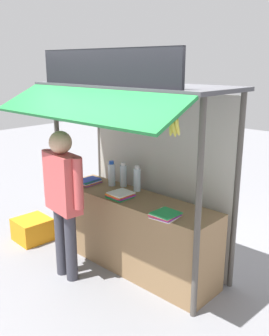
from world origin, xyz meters
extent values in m
plane|color=gray|center=(0.00, 0.00, 0.00)|extent=(20.00, 20.00, 0.00)
cube|color=olive|center=(0.00, 0.00, 0.44)|extent=(2.09, 0.56, 0.88)
cylinder|color=#4C4742|center=(-1.05, -0.28, 1.06)|extent=(0.06, 0.06, 2.12)
cylinder|color=#4C4742|center=(1.05, -0.28, 1.06)|extent=(0.06, 0.06, 2.12)
cylinder|color=#4C4742|center=(-1.05, 0.42, 1.06)|extent=(0.06, 0.06, 2.12)
cylinder|color=#4C4742|center=(1.05, 0.42, 1.06)|extent=(0.06, 0.06, 2.12)
cube|color=#B7B2A8|center=(0.00, 0.42, 1.03)|extent=(2.05, 0.04, 2.07)
cube|color=#3F3F44|center=(0.00, -0.03, 2.14)|extent=(2.29, 0.90, 0.04)
cube|color=#1E7A38|center=(0.00, -0.73, 2.00)|extent=(2.25, 0.51, 0.26)
cube|color=black|center=(0.00, -0.43, 2.33)|extent=(1.88, 0.04, 0.35)
cylinder|color=#59544C|center=(0.00, -0.38, 2.04)|extent=(1.99, 0.02, 0.02)
cylinder|color=silver|center=(-0.59, 0.22, 0.99)|extent=(0.07, 0.07, 0.21)
cylinder|color=white|center=(-0.59, 0.22, 1.11)|extent=(0.04, 0.04, 0.03)
cylinder|color=silver|center=(-0.14, 0.19, 1.02)|extent=(0.09, 0.09, 0.27)
cylinder|color=white|center=(-0.14, 0.19, 1.18)|extent=(0.06, 0.06, 0.04)
cylinder|color=silver|center=(-0.38, 0.20, 1.02)|extent=(0.09, 0.09, 0.27)
cylinder|color=white|center=(-0.38, 0.20, 1.17)|extent=(0.06, 0.06, 0.04)
cylinder|color=silver|center=(-0.50, 0.12, 1.02)|extent=(0.09, 0.09, 0.28)
cylinder|color=blue|center=(-0.50, 0.12, 1.18)|extent=(0.06, 0.06, 0.04)
cube|color=green|center=(-0.11, -0.12, 0.89)|extent=(0.23, 0.25, 0.01)
cube|color=green|center=(-0.12, -0.12, 0.90)|extent=(0.25, 0.27, 0.01)
cube|color=purple|center=(-0.10, -0.11, 0.91)|extent=(0.24, 0.26, 0.01)
cube|color=red|center=(-0.12, -0.12, 0.92)|extent=(0.25, 0.26, 0.01)
cube|color=orange|center=(-0.11, -0.12, 0.93)|extent=(0.23, 0.25, 0.01)
cube|color=white|center=(-0.10, -0.12, 0.94)|extent=(0.25, 0.26, 0.01)
cube|color=white|center=(0.62, -0.21, 0.89)|extent=(0.26, 0.27, 0.01)
cube|color=purple|center=(0.61, -0.20, 0.90)|extent=(0.25, 0.25, 0.01)
cube|color=red|center=(0.61, -0.21, 0.91)|extent=(0.26, 0.26, 0.01)
cube|color=white|center=(0.61, -0.21, 0.92)|extent=(0.25, 0.26, 0.01)
cube|color=green|center=(0.63, -0.21, 0.93)|extent=(0.25, 0.25, 0.01)
cube|color=purple|center=(-0.77, -0.01, 0.89)|extent=(0.19, 0.29, 0.01)
cube|color=orange|center=(-0.77, -0.01, 0.90)|extent=(0.19, 0.29, 0.01)
cube|color=orange|center=(-0.77, -0.03, 0.91)|extent=(0.18, 0.28, 0.01)
cube|color=white|center=(-0.76, -0.03, 0.92)|extent=(0.18, 0.28, 0.01)
cube|color=blue|center=(-0.76, -0.03, 0.92)|extent=(0.19, 0.29, 0.01)
cube|color=green|center=(-0.77, -0.03, 0.93)|extent=(0.20, 0.30, 0.01)
cube|color=blue|center=(-0.77, -0.03, 0.94)|extent=(0.19, 0.29, 0.01)
cylinder|color=#332D23|center=(-0.81, -0.38, 1.99)|extent=(0.01, 0.01, 0.08)
cylinder|color=olive|center=(-0.81, -0.38, 1.93)|extent=(0.04, 0.04, 0.04)
ellipsoid|color=yellow|center=(-0.79, -0.38, 1.85)|extent=(0.04, 0.08, 0.15)
ellipsoid|color=yellow|center=(-0.80, -0.36, 1.85)|extent=(0.07, 0.06, 0.15)
ellipsoid|color=yellow|center=(-0.82, -0.36, 1.85)|extent=(0.09, 0.06, 0.15)
ellipsoid|color=yellow|center=(-0.83, -0.38, 1.85)|extent=(0.04, 0.07, 0.15)
ellipsoid|color=yellow|center=(-0.82, -0.40, 1.85)|extent=(0.07, 0.05, 0.15)
ellipsoid|color=yellow|center=(-0.80, -0.40, 1.85)|extent=(0.07, 0.06, 0.15)
cylinder|color=#332D23|center=(0.36, -0.38, 1.98)|extent=(0.01, 0.01, 0.09)
cylinder|color=olive|center=(0.36, -0.38, 1.91)|extent=(0.04, 0.04, 0.04)
ellipsoid|color=olive|center=(0.38, -0.38, 1.84)|extent=(0.04, 0.06, 0.13)
ellipsoid|color=olive|center=(0.38, -0.37, 1.85)|extent=(0.06, 0.07, 0.13)
ellipsoid|color=olive|center=(0.36, -0.36, 1.84)|extent=(0.06, 0.04, 0.13)
ellipsoid|color=olive|center=(0.35, -0.37, 1.84)|extent=(0.06, 0.05, 0.13)
ellipsoid|color=olive|center=(0.34, -0.37, 1.85)|extent=(0.05, 0.07, 0.13)
ellipsoid|color=olive|center=(0.35, -0.38, 1.84)|extent=(0.04, 0.06, 0.13)
ellipsoid|color=olive|center=(0.35, -0.40, 1.85)|extent=(0.07, 0.05, 0.13)
ellipsoid|color=olive|center=(0.36, -0.40, 1.84)|extent=(0.06, 0.04, 0.13)
ellipsoid|color=olive|center=(0.38, -0.40, 1.85)|extent=(0.06, 0.06, 0.13)
cylinder|color=#332D23|center=(0.83, -0.38, 1.98)|extent=(0.01, 0.01, 0.08)
cylinder|color=olive|center=(0.83, -0.38, 1.93)|extent=(0.04, 0.04, 0.04)
ellipsoid|color=#D9C745|center=(0.86, -0.38, 1.84)|extent=(0.04, 0.09, 0.16)
ellipsoid|color=#D9C745|center=(0.84, -0.36, 1.84)|extent=(0.07, 0.05, 0.17)
ellipsoid|color=#D9C745|center=(0.81, -0.36, 1.84)|extent=(0.07, 0.08, 0.17)
ellipsoid|color=#D9C745|center=(0.80, -0.40, 1.84)|extent=(0.06, 0.08, 0.17)
ellipsoid|color=#D9C745|center=(0.83, -0.40, 1.84)|extent=(0.06, 0.05, 0.17)
cylinder|color=#332D23|center=(-0.42, -0.38, 1.97)|extent=(0.01, 0.01, 0.10)
cylinder|color=olive|center=(-0.42, -0.38, 1.90)|extent=(0.04, 0.04, 0.04)
ellipsoid|color=olive|center=(-0.40, -0.38, 1.82)|extent=(0.03, 0.07, 0.15)
ellipsoid|color=olive|center=(-0.41, -0.36, 1.82)|extent=(0.07, 0.04, 0.15)
ellipsoid|color=olive|center=(-0.44, -0.37, 1.83)|extent=(0.06, 0.07, 0.15)
ellipsoid|color=olive|center=(-0.43, -0.40, 1.83)|extent=(0.06, 0.07, 0.15)
ellipsoid|color=olive|center=(-0.41, -0.40, 1.82)|extent=(0.06, 0.04, 0.15)
cylinder|color=#383842|center=(-0.51, -0.68, 0.40)|extent=(0.13, 0.13, 0.81)
cylinder|color=#383842|center=(-0.33, -0.68, 0.40)|extent=(0.13, 0.13, 0.81)
cube|color=#CC4C4C|center=(-0.42, -0.68, 1.13)|extent=(0.51, 0.27, 0.64)
cylinder|color=#CC4C4C|center=(-0.69, -0.68, 1.18)|extent=(0.10, 0.10, 0.55)
cylinder|color=#CC4C4C|center=(-0.15, -0.68, 1.18)|extent=(0.10, 0.10, 0.55)
sphere|color=tan|center=(-0.42, -0.68, 1.57)|extent=(0.24, 0.24, 0.24)
cube|color=orange|center=(-1.51, -0.45, 0.15)|extent=(0.46, 0.46, 0.31)
camera|label=1|loc=(2.78, -2.97, 2.38)|focal=40.28mm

